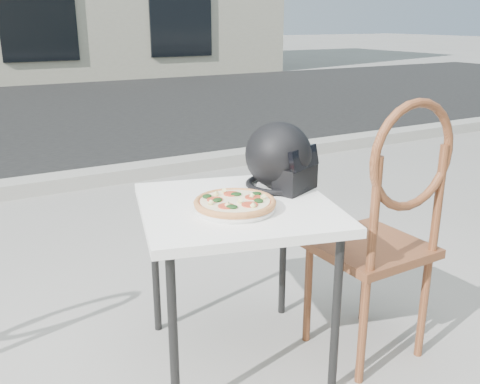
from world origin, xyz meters
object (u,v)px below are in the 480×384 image
helmet (280,159)px  cafe_table_main (237,218)px  cafe_chair_main (386,221)px  pizza (235,202)px  plate (235,208)px

helmet → cafe_table_main: bearing=176.0°
helmet → cafe_chair_main: (0.26, -0.37, -0.20)m
cafe_table_main → helmet: helmet is taller
cafe_table_main → helmet: 0.33m
cafe_table_main → pizza: 0.12m
cafe_table_main → plate: (-0.04, -0.07, 0.07)m
plate → helmet: (0.30, 0.16, 0.12)m
plate → cafe_chair_main: size_ratio=0.32×
pizza → cafe_chair_main: size_ratio=0.33×
pizza → cafe_chair_main: 0.61m
cafe_table_main → plate: size_ratio=2.53×
cafe_chair_main → plate: bearing=-23.1°
cafe_table_main → pizza: pizza is taller
helmet → cafe_chair_main: size_ratio=0.33×
cafe_table_main → cafe_chair_main: 0.59m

